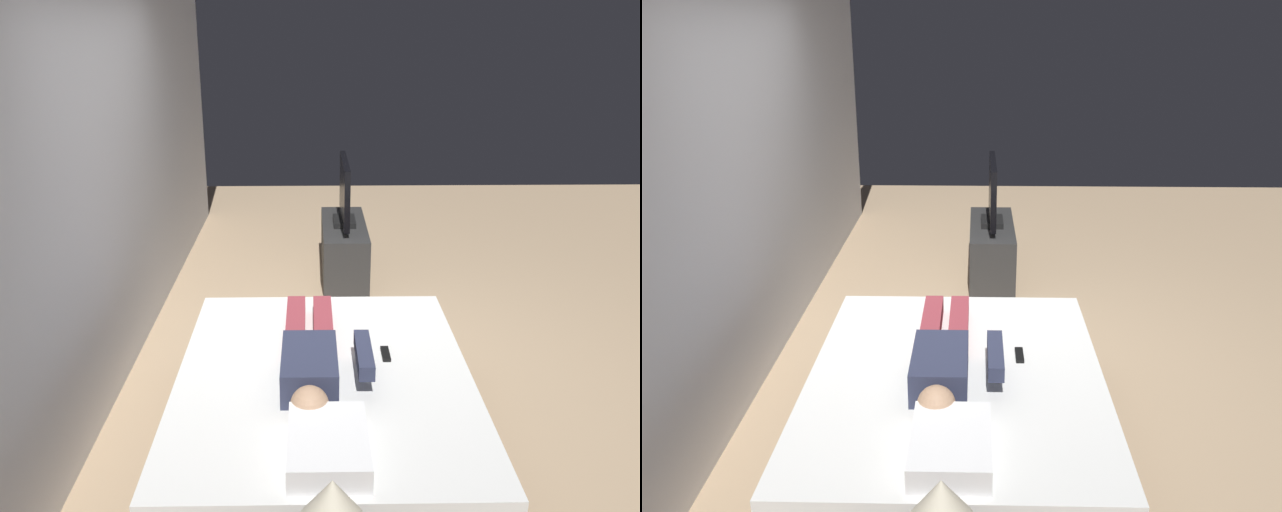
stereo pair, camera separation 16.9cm
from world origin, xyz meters
The scene contains 9 objects.
ground_plane centered at (0.00, 0.00, 0.00)m, with size 10.00×10.00×0.00m, color tan.
back_wall centered at (0.40, 1.59, 1.40)m, with size 6.40×0.10×2.80m, color silver.
bed centered at (-1.04, 0.22, 0.26)m, with size 2.02×1.62×0.54m.
pillow centered at (-1.73, 0.22, 0.60)m, with size 0.48×0.34×0.12m, color white.
person centered at (-1.01, 0.29, 0.62)m, with size 1.26×0.46×0.18m.
remote centered at (-0.86, -0.12, 0.55)m, with size 0.15×0.04×0.02m, color black.
tv_stand centered at (1.65, -0.02, 0.25)m, with size 1.10×0.40×0.50m, color #2D2D2D.
tv centered at (1.65, -0.02, 0.78)m, with size 0.88×0.20×0.59m.
lamp centered at (-2.35, 0.23, 0.85)m, with size 0.22×0.22×0.42m.
Camera 1 is at (-3.97, 0.30, 2.30)m, focal length 36.03 mm.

